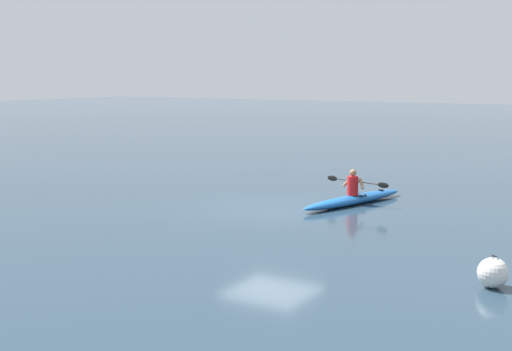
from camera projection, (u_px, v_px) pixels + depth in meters
name	position (u px, v px, depth m)	size (l,w,h in m)	color
ground_plane	(272.00, 209.00, 20.13)	(160.00, 160.00, 0.00)	#233847
kayak	(354.00, 199.00, 20.91)	(1.66, 4.56, 0.29)	#1959A5
kayaker	(353.00, 184.00, 20.80)	(2.27, 0.66, 0.79)	red
mooring_buoy_white_far	(493.00, 273.00, 12.64)	(0.57, 0.57, 0.61)	silver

